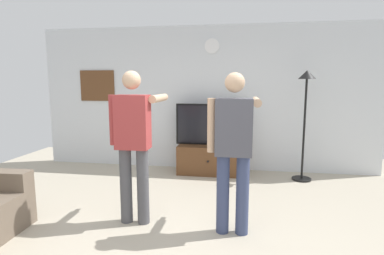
{
  "coord_description": "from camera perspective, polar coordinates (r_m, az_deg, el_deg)",
  "views": [
    {
      "loc": [
        0.7,
        -2.86,
        1.66
      ],
      "look_at": [
        0.04,
        1.2,
        1.05
      ],
      "focal_mm": 28.66,
      "sensor_mm": 36.0,
      "label": 1
    }
  ],
  "objects": [
    {
      "name": "wall_clock",
      "position": [
        5.82,
        3.75,
        14.91
      ],
      "size": [
        0.27,
        0.03,
        0.27
      ],
      "primitive_type": "cylinder",
      "rotation": [
        1.57,
        0.0,
        0.0
      ],
      "color": "white"
    },
    {
      "name": "back_wall",
      "position": [
        5.86,
        2.32,
        5.39
      ],
      "size": [
        6.4,
        0.1,
        2.7
      ],
      "primitive_type": "cube",
      "color": "silver",
      "rests_on": "ground_plane"
    },
    {
      "name": "framed_picture",
      "position": [
        6.42,
        -17.18,
        7.45
      ],
      "size": [
        0.7,
        0.04,
        0.6
      ],
      "primitive_type": "cube",
      "color": "brown"
    },
    {
      "name": "tv_stand",
      "position": [
        5.67,
        3.27,
        -5.87
      ],
      "size": [
        1.14,
        0.57,
        0.52
      ],
      "color": "brown",
      "rests_on": "ground_plane"
    },
    {
      "name": "ground_plane",
      "position": [
        3.38,
        -4.23,
        -20.99
      ],
      "size": [
        8.4,
        8.4,
        0.0
      ],
      "primitive_type": "plane",
      "color": "#B2A893"
    },
    {
      "name": "person_standing_nearer_couch",
      "position": [
        3.32,
        7.75,
        -3.19
      ],
      "size": [
        0.57,
        0.78,
        1.76
      ],
      "color": "#384266",
      "rests_on": "ground_plane"
    },
    {
      "name": "floor_lamp",
      "position": [
        5.42,
        20.38,
        4.37
      ],
      "size": [
        0.32,
        0.32,
        1.85
      ],
      "color": "black",
      "rests_on": "ground_plane"
    },
    {
      "name": "person_standing_nearer_lamp",
      "position": [
        3.6,
        -10.83,
        -2.11
      ],
      "size": [
        0.56,
        0.78,
        1.79
      ],
      "color": "#4C4C51",
      "rests_on": "ground_plane"
    },
    {
      "name": "television",
      "position": [
        5.59,
        3.37,
        0.57
      ],
      "size": [
        1.25,
        0.07,
        0.75
      ],
      "color": "black",
      "rests_on": "tv_stand"
    }
  ]
}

